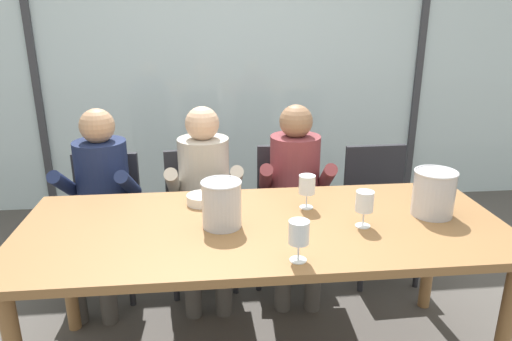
{
  "coord_description": "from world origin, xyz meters",
  "views": [
    {
      "loc": [
        -0.25,
        -2.02,
        1.73
      ],
      "look_at": [
        0.0,
        0.35,
        0.93
      ],
      "focal_mm": 33.06,
      "sensor_mm": 36.0,
      "label": 1
    }
  ],
  "objects_px": {
    "person_navy_polo": "(100,194)",
    "ice_bucket_secondary": "(434,192)",
    "chair_near_curtain": "(106,212)",
    "chair_center": "(287,202)",
    "person_beige_jumper": "(205,190)",
    "wine_glass_near_bucket": "(307,186)",
    "chair_left_of_center": "(199,206)",
    "dining_table": "(264,238)",
    "wine_glass_center_pour": "(299,234)",
    "chair_right_of_center": "(378,201)",
    "wine_glass_by_left_taster": "(364,203)",
    "tasting_bowl": "(202,199)",
    "ice_bucket_primary": "(222,203)",
    "person_maroon_top": "(295,187)"
  },
  "relations": [
    {
      "from": "chair_center",
      "to": "person_maroon_top",
      "type": "height_order",
      "value": "person_maroon_top"
    },
    {
      "from": "ice_bucket_primary",
      "to": "tasting_bowl",
      "type": "xyz_separation_m",
      "value": [
        -0.1,
        0.28,
        -0.09
      ]
    },
    {
      "from": "person_beige_jumper",
      "to": "ice_bucket_primary",
      "type": "bearing_deg",
      "value": -84.15
    },
    {
      "from": "dining_table",
      "to": "wine_glass_center_pour",
      "type": "bearing_deg",
      "value": -74.67
    },
    {
      "from": "tasting_bowl",
      "to": "wine_glass_near_bucket",
      "type": "bearing_deg",
      "value": -11.29
    },
    {
      "from": "chair_near_curtain",
      "to": "chair_left_of_center",
      "type": "height_order",
      "value": "same"
    },
    {
      "from": "ice_bucket_secondary",
      "to": "wine_glass_by_left_taster",
      "type": "height_order",
      "value": "ice_bucket_secondary"
    },
    {
      "from": "chair_right_of_center",
      "to": "wine_glass_center_pour",
      "type": "height_order",
      "value": "wine_glass_center_pour"
    },
    {
      "from": "chair_center",
      "to": "wine_glass_by_left_taster",
      "type": "xyz_separation_m",
      "value": [
        0.19,
        -0.98,
        0.39
      ]
    },
    {
      "from": "person_navy_polo",
      "to": "wine_glass_center_pour",
      "type": "height_order",
      "value": "person_navy_polo"
    },
    {
      "from": "chair_right_of_center",
      "to": "person_maroon_top",
      "type": "bearing_deg",
      "value": -170.29
    },
    {
      "from": "dining_table",
      "to": "wine_glass_center_pour",
      "type": "relative_size",
      "value": 13.21
    },
    {
      "from": "chair_right_of_center",
      "to": "chair_left_of_center",
      "type": "bearing_deg",
      "value": 177.09
    },
    {
      "from": "person_beige_jumper",
      "to": "person_navy_polo",
      "type": "bearing_deg",
      "value": 179.23
    },
    {
      "from": "chair_near_curtain",
      "to": "chair_left_of_center",
      "type": "distance_m",
      "value": 0.6
    },
    {
      "from": "chair_near_curtain",
      "to": "wine_glass_center_pour",
      "type": "relative_size",
      "value": 5.0
    },
    {
      "from": "dining_table",
      "to": "person_beige_jumper",
      "type": "xyz_separation_m",
      "value": [
        -0.28,
        0.74,
        -0.03
      ]
    },
    {
      "from": "ice_bucket_primary",
      "to": "ice_bucket_secondary",
      "type": "height_order",
      "value": "ice_bucket_secondary"
    },
    {
      "from": "person_beige_jumper",
      "to": "wine_glass_near_bucket",
      "type": "distance_m",
      "value": 0.8
    },
    {
      "from": "chair_left_of_center",
      "to": "wine_glass_center_pour",
      "type": "height_order",
      "value": "wine_glass_center_pour"
    },
    {
      "from": "chair_near_curtain",
      "to": "person_maroon_top",
      "type": "relative_size",
      "value": 0.73
    },
    {
      "from": "person_navy_polo",
      "to": "person_beige_jumper",
      "type": "height_order",
      "value": "same"
    },
    {
      "from": "person_maroon_top",
      "to": "chair_center",
      "type": "bearing_deg",
      "value": 101.95
    },
    {
      "from": "chair_near_curtain",
      "to": "chair_right_of_center",
      "type": "relative_size",
      "value": 1.0
    },
    {
      "from": "chair_left_of_center",
      "to": "chair_right_of_center",
      "type": "distance_m",
      "value": 1.21
    },
    {
      "from": "person_beige_jumper",
      "to": "chair_left_of_center",
      "type": "bearing_deg",
      "value": 105.19
    },
    {
      "from": "chair_left_of_center",
      "to": "person_navy_polo",
      "type": "xyz_separation_m",
      "value": [
        -0.59,
        -0.15,
        0.17
      ]
    },
    {
      "from": "dining_table",
      "to": "chair_near_curtain",
      "type": "distance_m",
      "value": 1.28
    },
    {
      "from": "chair_right_of_center",
      "to": "wine_glass_near_bucket",
      "type": "distance_m",
      "value": 1.02
    },
    {
      "from": "chair_near_curtain",
      "to": "person_maroon_top",
      "type": "distance_m",
      "value": 1.23
    },
    {
      "from": "wine_glass_by_left_taster",
      "to": "wine_glass_near_bucket",
      "type": "bearing_deg",
      "value": 131.57
    },
    {
      "from": "chair_right_of_center",
      "to": "ice_bucket_secondary",
      "type": "bearing_deg",
      "value": -94.79
    },
    {
      "from": "tasting_bowl",
      "to": "chair_center",
      "type": "bearing_deg",
      "value": 48.02
    },
    {
      "from": "person_navy_polo",
      "to": "ice_bucket_secondary",
      "type": "xyz_separation_m",
      "value": [
        1.76,
        -0.72,
        0.22
      ]
    },
    {
      "from": "person_beige_jumper",
      "to": "ice_bucket_primary",
      "type": "distance_m",
      "value": 0.77
    },
    {
      "from": "chair_near_curtain",
      "to": "person_beige_jumper",
      "type": "xyz_separation_m",
      "value": [
        0.64,
        -0.11,
        0.17
      ]
    },
    {
      "from": "dining_table",
      "to": "person_beige_jumper",
      "type": "height_order",
      "value": "person_beige_jumper"
    },
    {
      "from": "chair_near_curtain",
      "to": "tasting_bowl",
      "type": "distance_m",
      "value": 0.91
    },
    {
      "from": "chair_near_curtain",
      "to": "wine_glass_near_bucket",
      "type": "xyz_separation_m",
      "value": [
        1.16,
        -0.68,
        0.39
      ]
    },
    {
      "from": "chair_near_curtain",
      "to": "chair_center",
      "type": "height_order",
      "value": "same"
    },
    {
      "from": "dining_table",
      "to": "ice_bucket_primary",
      "type": "relative_size",
      "value": 10.31
    },
    {
      "from": "person_navy_polo",
      "to": "person_beige_jumper",
      "type": "bearing_deg",
      "value": 5.57
    },
    {
      "from": "wine_glass_by_left_taster",
      "to": "wine_glass_center_pour",
      "type": "relative_size",
      "value": 1.0
    },
    {
      "from": "dining_table",
      "to": "ice_bucket_primary",
      "type": "xyz_separation_m",
      "value": [
        -0.2,
        0.0,
        0.19
      ]
    },
    {
      "from": "person_maroon_top",
      "to": "chair_right_of_center",
      "type": "bearing_deg",
      "value": 16.53
    },
    {
      "from": "ice_bucket_secondary",
      "to": "tasting_bowl",
      "type": "bearing_deg",
      "value": 167.26
    },
    {
      "from": "person_beige_jumper",
      "to": "wine_glass_near_bucket",
      "type": "height_order",
      "value": "person_beige_jumper"
    },
    {
      "from": "person_navy_polo",
      "to": "wine_glass_center_pour",
      "type": "distance_m",
      "value": 1.51
    },
    {
      "from": "chair_right_of_center",
      "to": "person_beige_jumper",
      "type": "height_order",
      "value": "person_beige_jumper"
    },
    {
      "from": "chair_right_of_center",
      "to": "wine_glass_center_pour",
      "type": "relative_size",
      "value": 5.0
    }
  ]
}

